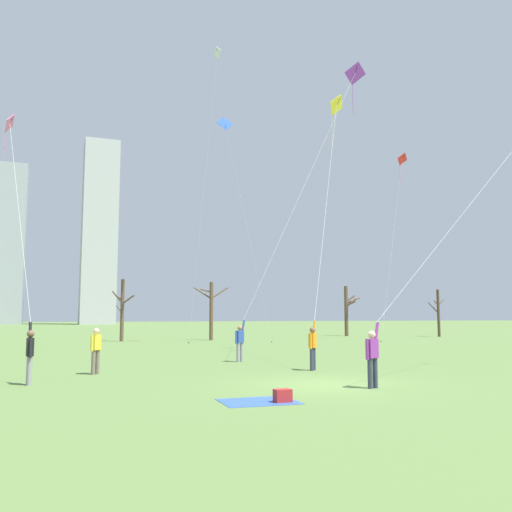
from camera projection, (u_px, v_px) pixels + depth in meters
name	position (u px, v px, depth m)	size (l,w,h in m)	color
ground_plane	(327.00, 385.00, 16.47)	(400.00, 400.00, 0.00)	#5B7A3D
kite_flyer_midfield_left_green	(403.00, 312.00, 16.52)	(11.21, 1.95, 11.95)	#33384C
kite_flyer_midfield_right_purple	(267.00, 277.00, 26.10)	(8.44, 2.51, 16.25)	gray
kite_flyer_foreground_right_pink	(27.00, 317.00, 17.32)	(1.65, 7.57, 10.62)	gray
kite_flyer_far_back_yellow	(320.00, 267.00, 23.88)	(7.38, 10.16, 15.50)	#33384C
bystander_strolling_midfield	(96.00, 348.00, 19.54)	(0.39, 0.39, 1.62)	#726656
distant_kite_high_overhead_blue	(228.00, 137.00, 43.29)	(4.81, 0.77, 17.68)	blue
distant_kite_low_near_trees_white	(214.00, 86.00, 42.51)	(1.60, 2.78, 22.71)	white
distant_kite_drifting_left_red	(401.00, 169.00, 50.99)	(6.15, 4.36, 17.20)	red
picnic_spot	(272.00, 398.00, 13.17)	(1.86, 1.47, 0.31)	#3359B2
bare_tree_rightmost	(122.00, 309.00, 45.29)	(1.83, 2.76, 5.07)	brown
bare_tree_right_of_center	(211.00, 309.00, 47.48)	(2.81, 1.34, 4.96)	brown
bare_tree_center	(438.00, 311.00, 55.64)	(1.49, 2.03, 4.72)	#4C3828
bare_tree_far_right_edge	(347.00, 309.00, 57.39)	(2.22, 2.24, 5.16)	brown
skyline_mid_tower_left	(99.00, 232.00, 140.91)	(8.59, 8.28, 46.75)	#B2B2B7
skyline_short_annex	(6.00, 244.00, 141.19)	(8.99, 10.25, 40.63)	#9EA3AD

